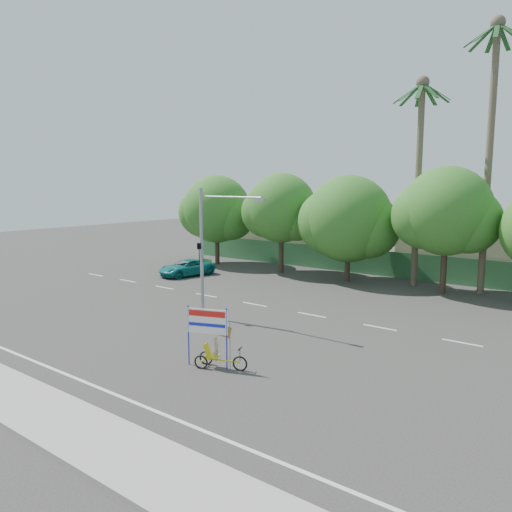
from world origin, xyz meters
The scene contains 14 objects.
ground centered at (0.00, 0.00, 0.00)m, with size 120.00×120.00×0.00m, color #33302D.
sidewalk_near centered at (0.00, -7.50, 0.06)m, with size 50.00×2.40×0.12m, color gray.
fence centered at (0.00, 21.50, 1.00)m, with size 38.00×0.08×2.00m, color #336B3D.
building_left centered at (-10.00, 26.00, 2.00)m, with size 12.00×8.00×4.00m, color #C0B799.
building_right centered at (8.00, 26.00, 1.80)m, with size 14.00×8.00×3.60m, color #C0B799.
tree_far_left centered at (-14.05, 18.00, 4.76)m, with size 7.14×6.00×7.96m.
tree_left centered at (-7.05, 18.00, 5.06)m, with size 6.66×5.60×8.07m.
tree_center centered at (-1.05, 18.00, 4.47)m, with size 7.62×6.40×7.85m.
tree_right centered at (5.95, 18.00, 5.24)m, with size 6.90×5.80×8.36m.
palm_tall centered at (8.00, 19.50, 10.46)m, with size 3.73×3.79×17.45m.
palm_short centered at (3.50, 19.50, 8.86)m, with size 3.73×3.79×14.45m.
traffic_signal centered at (-2.20, 3.98, 2.92)m, with size 4.72×1.10×7.00m.
trike_billboard centered at (3.03, -1.20, 1.00)m, with size 2.39×1.10×2.48m.
pickup_truck centered at (-12.08, 12.22, 0.63)m, with size 2.08×4.52×1.25m, color #117777.
Camera 1 is at (15.92, -15.19, 7.23)m, focal length 35.00 mm.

